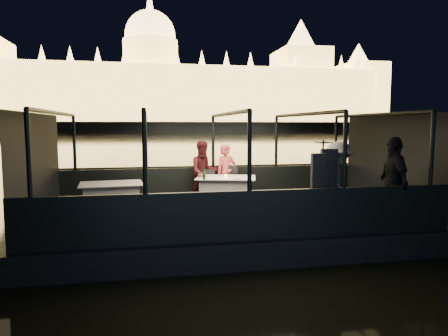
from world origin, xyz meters
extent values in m
plane|color=black|center=(0.00, 80.00, 0.00)|extent=(500.00, 500.00, 0.00)
cube|color=black|center=(0.00, 0.00, 0.00)|extent=(8.60, 4.40, 1.00)
cube|color=black|center=(0.00, 0.00, 0.48)|extent=(8.00, 4.00, 0.04)
cube|color=black|center=(0.00, 2.00, 0.95)|extent=(8.00, 0.08, 0.90)
cube|color=black|center=(0.00, -2.00, 0.95)|extent=(8.00, 0.08, 0.90)
cube|color=#423D33|center=(0.00, 210.00, 1.00)|extent=(400.00, 140.00, 6.00)
cube|color=white|center=(0.15, 0.92, 0.89)|extent=(1.67, 1.39, 0.77)
cube|color=white|center=(-2.59, 0.57, 0.89)|extent=(1.48, 1.14, 0.74)
cube|color=black|center=(-0.23, 1.41, 0.95)|extent=(0.50, 0.50, 0.89)
cube|color=black|center=(0.37, 1.37, 0.95)|extent=(0.58, 0.58, 0.96)
imported|color=#CD4A4B|center=(0.30, 1.64, 1.25)|extent=(0.63, 0.50, 1.53)
imported|color=#431218|center=(-0.30, 1.64, 1.25)|extent=(0.87, 0.72, 1.64)
imported|color=silver|center=(2.00, -1.35, 1.35)|extent=(0.94, 1.26, 1.73)
imported|color=black|center=(3.10, -1.56, 1.35)|extent=(0.62, 1.13, 1.83)
cylinder|color=#123214|center=(-0.45, 0.60, 1.42)|extent=(0.08, 0.08, 0.29)
cylinder|color=brown|center=(-0.45, 0.94, 1.31)|extent=(0.23, 0.23, 0.09)
cylinder|color=yellow|center=(0.12, 0.76, 1.31)|extent=(0.08, 0.08, 0.08)
cylinder|color=silver|center=(0.34, 0.54, 1.27)|extent=(0.30, 0.30, 0.02)
cylinder|color=white|center=(-0.44, 0.91, 1.27)|extent=(0.26, 0.26, 0.01)
camera|label=1|loc=(-1.73, -8.75, 2.54)|focal=32.00mm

